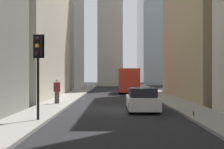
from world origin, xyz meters
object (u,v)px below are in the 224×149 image
(sedan_white, at_px, (142,100))
(pedestrian, at_px, (57,90))
(discarded_bottle, at_px, (194,114))
(delivery_truck, at_px, (128,81))
(traffic_light_foreground, at_px, (38,57))

(sedan_white, relative_size, pedestrian, 2.43)
(pedestrian, relative_size, discarded_bottle, 6.56)
(pedestrian, xyz_separation_m, discarded_bottle, (-6.94, -8.07, -0.86))
(pedestrian, height_order, discarded_bottle, pedestrian)
(sedan_white, xyz_separation_m, pedestrian, (3.54, 5.78, 0.44))
(pedestrian, distance_m, discarded_bottle, 10.68)
(delivery_truck, height_order, discarded_bottle, delivery_truck)
(delivery_truck, bearing_deg, discarded_bottle, -174.05)
(sedan_white, relative_size, discarded_bottle, 15.93)
(discarded_bottle, bearing_deg, sedan_white, 33.99)
(sedan_white, distance_m, pedestrian, 6.79)
(sedan_white, xyz_separation_m, traffic_light_foreground, (-4.82, 5.23, 2.39))
(pedestrian, bearing_deg, traffic_light_foreground, -176.26)
(delivery_truck, distance_m, discarded_bottle, 22.16)
(delivery_truck, relative_size, discarded_bottle, 23.93)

